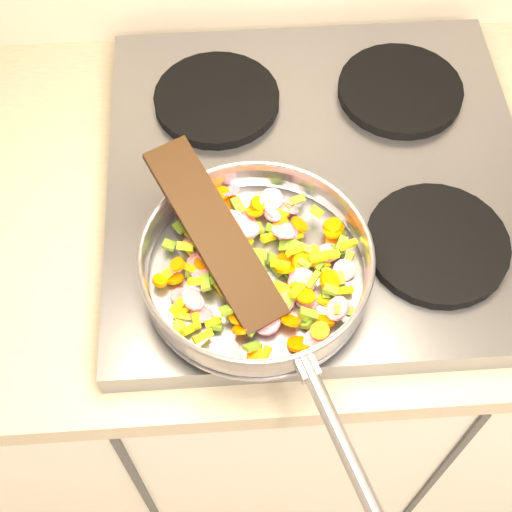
{
  "coord_description": "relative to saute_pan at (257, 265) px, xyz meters",
  "views": [
    {
      "loc": [
        -0.83,
        1.03,
        1.74
      ],
      "look_at": [
        -0.8,
        1.49,
        1.0
      ],
      "focal_mm": 50.0,
      "sensor_mm": 36.0,
      "label": 1
    }
  ],
  "objects": [
    {
      "name": "grate_bl",
      "position": [
        -0.04,
        0.32,
        -0.04
      ],
      "size": [
        0.19,
        0.19,
        0.02
      ],
      "primitive_type": "cylinder",
      "color": "black",
      "rests_on": "cooktop"
    },
    {
      "name": "wooden_spatula",
      "position": [
        -0.05,
        0.03,
        0.03
      ],
      "size": [
        0.17,
        0.26,
        0.08
      ],
      "primitive_type": "cube",
      "rotation": [
        0.0,
        -0.25,
        2.05
      ],
      "color": "black",
      "rests_on": "saute_pan"
    },
    {
      "name": "vegetable_heap",
      "position": [
        0.01,
        0.0,
        -0.01
      ],
      "size": [
        0.26,
        0.27,
        0.05
      ],
      "color": "#FE6D00",
      "rests_on": "saute_pan"
    },
    {
      "name": "cooktop",
      "position": [
        0.1,
        0.18,
        -0.07
      ],
      "size": [
        0.6,
        0.6,
        0.04
      ],
      "primitive_type": "cube",
      "color": "#939399",
      "rests_on": "counter_top"
    },
    {
      "name": "grate_fr",
      "position": [
        0.24,
        0.04,
        -0.04
      ],
      "size": [
        0.19,
        0.19,
        0.02
      ],
      "primitive_type": "cylinder",
      "color": "black",
      "rests_on": "cooktop"
    },
    {
      "name": "saute_pan",
      "position": [
        0.0,
        0.0,
        0.0
      ],
      "size": [
        0.33,
        0.48,
        0.06
      ],
      "rotation": [
        0.0,
        0.0,
        0.31
      ],
      "color": "#9E9EA5",
      "rests_on": "grate_fl"
    },
    {
      "name": "grate_br",
      "position": [
        0.24,
        0.32,
        -0.04
      ],
      "size": [
        0.19,
        0.19,
        0.02
      ],
      "primitive_type": "cylinder",
      "color": "black",
      "rests_on": "cooktop"
    },
    {
      "name": "grate_fl",
      "position": [
        -0.04,
        0.04,
        -0.04
      ],
      "size": [
        0.19,
        0.19,
        0.02
      ],
      "primitive_type": "cylinder",
      "color": "black",
      "rests_on": "cooktop"
    }
  ]
}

